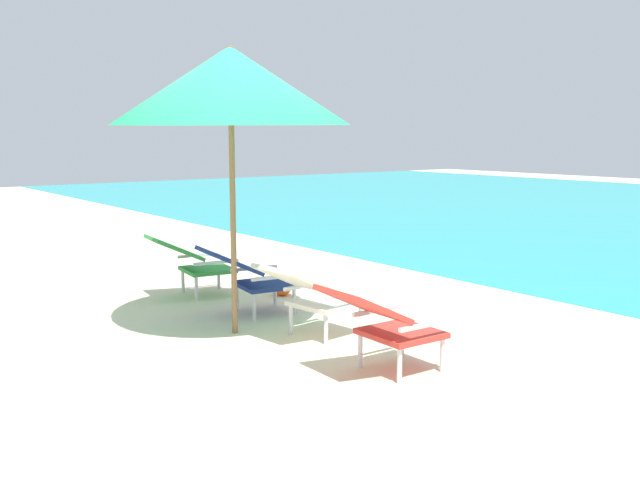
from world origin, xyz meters
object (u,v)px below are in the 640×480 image
object	(u,v)px
lounge_chair_near_left	(248,274)
beach_ball	(282,285)
lounge_chair_far_right	(383,320)
lounge_chair_far_left	(192,260)
lounge_chair_near_right	(311,293)
beach_umbrella_center	(231,86)

from	to	relation	value
lounge_chair_near_left	beach_ball	size ratio (longest dim) A/B	4.13
lounge_chair_far_right	beach_ball	bearing A→B (deg)	161.77
lounge_chair_far_left	beach_ball	distance (m)	1.00
lounge_chair_far_right	lounge_chair_far_left	bearing A→B (deg)	179.02
lounge_chair_near_right	beach_ball	bearing A→B (deg)	154.55
beach_ball	lounge_chair_near_right	bearing A→B (deg)	-25.45
lounge_chair_far_left	lounge_chair_near_left	bearing A→B (deg)	3.98
beach_umbrella_center	lounge_chair_far_right	bearing A→B (deg)	10.74
lounge_chair_near_left	lounge_chair_near_right	xyz separation A→B (m)	(1.03, -0.00, 0.00)
lounge_chair_far_right	lounge_chair_near_left	bearing A→B (deg)	176.55
lounge_chair_far_right	beach_ball	world-z (taller)	lounge_chair_far_right
lounge_chair_near_left	beach_umbrella_center	bearing A→B (deg)	-42.23
lounge_chair_near_left	beach_ball	distance (m)	0.93
lounge_chair_near_right	lounge_chair_near_left	bearing A→B (deg)	179.84
beach_ball	lounge_chair_near_left	bearing A→B (deg)	-55.26
lounge_chair_far_left	beach_umbrella_center	world-z (taller)	beach_umbrella_center
lounge_chair_far_left	lounge_chair_near_left	world-z (taller)	same
lounge_chair_far_left	beach_umbrella_center	bearing A→B (deg)	-13.32
lounge_chair_near_right	beach_ball	size ratio (longest dim) A/B	4.07
lounge_chair_near_right	beach_ball	xyz separation A→B (m)	(-1.53, 0.73, -0.29)
lounge_chair_near_left	lounge_chair_far_right	distance (m)	2.09
lounge_chair_near_left	beach_umbrella_center	xyz separation A→B (m)	(0.47, -0.43, 1.73)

